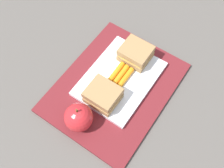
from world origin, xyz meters
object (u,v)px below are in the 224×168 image
(food_tray, at_px, (120,79))
(sandwich_half_left, at_px, (136,53))
(carrot_sticks_bundle, at_px, (120,76))
(apple, at_px, (79,117))
(sandwich_half_right, at_px, (103,95))

(food_tray, relative_size, sandwich_half_left, 2.88)
(sandwich_half_left, bearing_deg, carrot_sticks_bundle, -0.18)
(sandwich_half_left, distance_m, carrot_sticks_bundle, 0.08)
(sandwich_half_left, height_order, carrot_sticks_bundle, sandwich_half_left)
(apple, bearing_deg, sandwich_half_right, 170.72)
(sandwich_half_right, height_order, apple, apple)
(sandwich_half_left, relative_size, carrot_sticks_bundle, 1.04)
(food_tray, distance_m, sandwich_half_right, 0.08)
(food_tray, height_order, sandwich_half_right, sandwich_half_right)
(apple, bearing_deg, sandwich_half_left, 176.76)
(carrot_sticks_bundle, bearing_deg, sandwich_half_left, 179.82)
(carrot_sticks_bundle, relative_size, apple, 0.94)
(carrot_sticks_bundle, xyz_separation_m, apple, (0.16, -0.01, 0.02))
(sandwich_half_left, xyz_separation_m, sandwich_half_right, (0.16, 0.00, 0.00))
(sandwich_half_left, distance_m, sandwich_half_right, 0.16)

